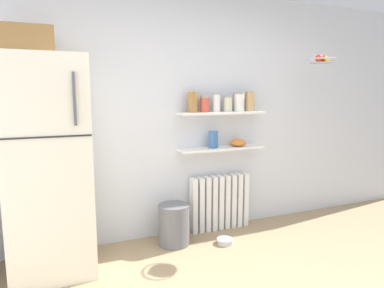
% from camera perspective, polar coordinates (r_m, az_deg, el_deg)
% --- Properties ---
extents(back_wall, '(7.04, 0.10, 2.60)m').
position_cam_1_polar(back_wall, '(3.76, -0.23, 4.86)').
color(back_wall, silver).
rests_on(back_wall, ground_plane).
extents(refrigerator, '(0.67, 0.71, 2.04)m').
position_cam_1_polar(refrigerator, '(3.13, -22.90, -2.72)').
color(refrigerator, silver).
rests_on(refrigerator, ground_plane).
extents(radiator, '(0.70, 0.12, 0.62)m').
position_cam_1_polar(radiator, '(3.96, 4.62, -9.63)').
color(radiator, white).
rests_on(radiator, ground_plane).
extents(wall_shelf_lower, '(0.98, 0.22, 0.02)m').
position_cam_1_polar(wall_shelf_lower, '(3.78, 4.94, -0.73)').
color(wall_shelf_lower, white).
extents(wall_shelf_upper, '(0.98, 0.22, 0.02)m').
position_cam_1_polar(wall_shelf_upper, '(3.74, 5.01, 5.16)').
color(wall_shelf_upper, white).
extents(storage_jar_0, '(0.11, 0.11, 0.23)m').
position_cam_1_polar(storage_jar_0, '(3.59, 0.07, 7.10)').
color(storage_jar_0, olive).
rests_on(storage_jar_0, wall_shelf_upper).
extents(storage_jar_1, '(0.10, 0.10, 0.17)m').
position_cam_1_polar(storage_jar_1, '(3.64, 2.10, 6.62)').
color(storage_jar_1, '#C64C38').
rests_on(storage_jar_1, wall_shelf_upper).
extents(storage_jar_2, '(0.08, 0.08, 0.20)m').
position_cam_1_polar(storage_jar_2, '(3.70, 4.07, 6.88)').
color(storage_jar_2, silver).
rests_on(storage_jar_2, wall_shelf_upper).
extents(storage_jar_3, '(0.10, 0.10, 0.17)m').
position_cam_1_polar(storage_jar_3, '(3.77, 5.98, 6.64)').
color(storage_jar_3, beige).
rests_on(storage_jar_3, wall_shelf_upper).
extents(storage_jar_4, '(0.12, 0.12, 0.21)m').
position_cam_1_polar(storage_jar_4, '(3.84, 7.82, 6.93)').
color(storage_jar_4, silver).
rests_on(storage_jar_4, wall_shelf_upper).
extents(storage_jar_5, '(0.11, 0.11, 0.22)m').
position_cam_1_polar(storage_jar_5, '(3.91, 9.60, 7.02)').
color(storage_jar_5, tan).
rests_on(storage_jar_5, wall_shelf_upper).
extents(vase, '(0.10, 0.10, 0.18)m').
position_cam_1_polar(vase, '(3.72, 3.55, 0.76)').
color(vase, '#38609E').
rests_on(vase, wall_shelf_lower).
extents(shelf_bowl, '(0.18, 0.18, 0.08)m').
position_cam_1_polar(shelf_bowl, '(3.87, 7.67, 0.23)').
color(shelf_bowl, orange).
rests_on(shelf_bowl, wall_shelf_lower).
extents(trash_bin, '(0.32, 0.32, 0.42)m').
position_cam_1_polar(trash_bin, '(3.59, -3.03, -13.23)').
color(trash_bin, slate).
rests_on(trash_bin, ground_plane).
extents(pet_food_bowl, '(0.17, 0.17, 0.05)m').
position_cam_1_polar(pet_food_bowl, '(3.69, 5.51, -15.77)').
color(pet_food_bowl, '#B7B7BC').
rests_on(pet_food_bowl, ground_plane).
extents(hanging_fruit_basket, '(0.30, 0.30, 0.09)m').
position_cam_1_polar(hanging_fruit_basket, '(4.03, 20.83, 12.96)').
color(hanging_fruit_basket, '#B2B2B7').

